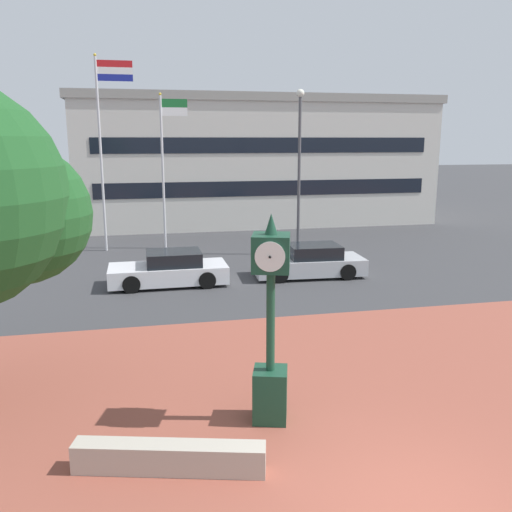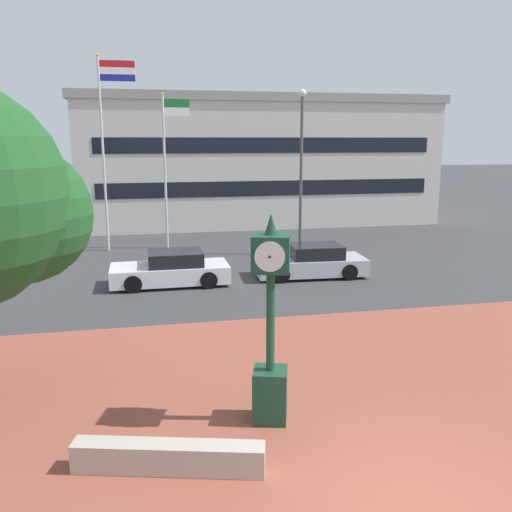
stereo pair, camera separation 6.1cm
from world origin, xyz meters
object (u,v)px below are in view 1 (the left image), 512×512
object	(u,v)px
flagpole_secondary	(165,161)
civic_building	(249,159)
car_street_near	(170,270)
flagpole_primary	(104,138)
street_lamp_post	(299,158)
street_clock	(271,331)
car_street_mid	(310,262)

from	to	relation	value
flagpole_secondary	civic_building	xyz separation A→B (m)	(6.21, 10.07, -0.31)
civic_building	car_street_near	bearing A→B (deg)	-110.73
flagpole_secondary	car_street_near	bearing A→B (deg)	-92.33
flagpole_primary	street_lamp_post	distance (m)	9.34
flagpole_primary	flagpole_secondary	size ratio (longest dim) A/B	1.22
car_street_near	street_lamp_post	distance (m)	8.61
civic_building	street_clock	bearing A→B (deg)	-100.48
flagpole_primary	civic_building	xyz separation A→B (m)	(9.05, 10.07, -1.43)
street_lamp_post	car_street_mid	bearing A→B (deg)	-99.83
street_clock	flagpole_primary	distance (m)	18.49
civic_building	flagpole_primary	bearing A→B (deg)	-131.93
street_clock	car_street_mid	bearing A→B (deg)	85.17
car_street_near	flagpole_primary	bearing A→B (deg)	19.47
street_clock	civic_building	size ratio (longest dim) A/B	0.18
street_clock	flagpole_secondary	bearing A→B (deg)	110.15
flagpole_secondary	street_lamp_post	distance (m)	6.66
car_street_near	civic_building	size ratio (longest dim) A/B	0.19
car_street_near	car_street_mid	size ratio (longest dim) A/B	0.99
flagpole_secondary	car_street_mid	bearing A→B (deg)	-52.64
street_clock	civic_building	world-z (taller)	civic_building
flagpole_primary	street_lamp_post	size ratio (longest dim) A/B	1.22
car_street_mid	civic_building	world-z (taller)	civic_building
street_clock	car_street_near	world-z (taller)	street_clock
flagpole_secondary	street_lamp_post	xyz separation A→B (m)	(6.02, -2.84, 0.21)
street_clock	civic_building	distance (m)	28.33
civic_building	street_lamp_post	bearing A→B (deg)	-90.84
car_street_near	civic_building	world-z (taller)	civic_building
car_street_mid	flagpole_primary	xyz separation A→B (m)	(-8.14, 6.95, 4.92)
street_clock	car_street_mid	xyz separation A→B (m)	(4.23, 10.74, -1.26)
car_street_near	flagpole_primary	xyz separation A→B (m)	(-2.55, 7.10, 4.92)
civic_building	car_street_mid	bearing A→B (deg)	-93.04
car_street_near	street_lamp_post	xyz separation A→B (m)	(6.31, 4.27, 4.01)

